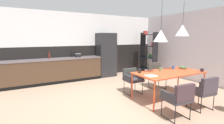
{
  "coord_description": "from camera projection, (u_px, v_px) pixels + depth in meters",
  "views": [
    {
      "loc": [
        -2.34,
        -3.15,
        1.64
      ],
      "look_at": [
        -0.11,
        0.96,
        0.93
      ],
      "focal_mm": 25.54,
      "sensor_mm": 36.0,
      "label": 1
    }
  ],
  "objects": [
    {
      "name": "ground_plane",
      "position": [
        133.0,
        102.0,
        4.09
      ],
      "size": [
        8.74,
        8.74,
        0.0
      ],
      "primitive_type": "plane",
      "color": "tan"
    },
    {
      "name": "back_wall_splashback_dark",
      "position": [
        88.0,
        61.0,
        6.86
      ],
      "size": [
        6.73,
        0.12,
        1.32
      ],
      "primitive_type": "cube",
      "color": "black",
      "rests_on": "ground"
    },
    {
      "name": "back_wall_panel_upper",
      "position": [
        87.0,
        30.0,
        6.66
      ],
      "size": [
        6.73,
        0.12,
        1.32
      ],
      "primitive_type": "cube",
      "color": "silver",
      "rests_on": "back_wall_splashback_dark"
    },
    {
      "name": "side_wall_right",
      "position": [
        213.0,
        47.0,
        5.46
      ],
      "size": [
        0.12,
        6.72,
        2.64
      ],
      "primitive_type": "cube",
      "color": "silver",
      "rests_on": "ground"
    },
    {
      "name": "kitchen_counter",
      "position": [
        54.0,
        71.0,
        5.89
      ],
      "size": [
        3.54,
        0.63,
        0.89
      ],
      "color": "#483122",
      "rests_on": "ground"
    },
    {
      "name": "refrigerator_column",
      "position": [
        106.0,
        55.0,
        6.83
      ],
      "size": [
        0.75,
        0.6,
        1.84
      ],
      "primitive_type": "cube",
      "color": "#232326",
      "rests_on": "ground"
    },
    {
      "name": "dining_table",
      "position": [
        169.0,
        73.0,
        4.28
      ],
      "size": [
        1.9,
        0.92,
        0.73
      ],
      "color": "#DC4D28",
      "rests_on": "ground"
    },
    {
      "name": "armchair_by_stool",
      "position": [
        156.0,
        72.0,
        5.25
      ],
      "size": [
        0.55,
        0.54,
        0.82
      ],
      "rotation": [
        0.0,
        0.0,
        2.98
      ],
      "color": "#3A343A",
      "rests_on": "ground"
    },
    {
      "name": "armchair_head_of_table",
      "position": [
        179.0,
        96.0,
        3.18
      ],
      "size": [
        0.53,
        0.51,
        0.76
      ],
      "rotation": [
        0.0,
        0.0,
        -0.09
      ],
      "color": "#3A343A",
      "rests_on": "ground"
    },
    {
      "name": "armchair_facing_counter",
      "position": [
        132.0,
        77.0,
        4.73
      ],
      "size": [
        0.5,
        0.48,
        0.73
      ],
      "rotation": [
        0.0,
        0.0,
        3.11
      ],
      "color": "#3A343A",
      "rests_on": "ground"
    },
    {
      "name": "armchair_far_side",
      "position": [
        204.0,
        89.0,
        3.61
      ],
      "size": [
        0.53,
        0.52,
        0.79
      ],
      "rotation": [
        0.0,
        0.0,
        -0.11
      ],
      "color": "#3A343A",
      "rests_on": "ground"
    },
    {
      "name": "fruit_bowl",
      "position": [
        183.0,
        67.0,
        4.74
      ],
      "size": [
        0.25,
        0.25,
        0.07
      ],
      "color": "#4C704C",
      "rests_on": "dining_table"
    },
    {
      "name": "open_book",
      "position": [
        151.0,
        76.0,
        3.84
      ],
      "size": [
        0.25,
        0.23,
        0.02
      ],
      "color": "white",
      "rests_on": "dining_table"
    },
    {
      "name": "mug_wide_latte",
      "position": [
        160.0,
        69.0,
        4.38
      ],
      "size": [
        0.12,
        0.07,
        0.11
      ],
      "color": "#5B8456",
      "rests_on": "dining_table"
    },
    {
      "name": "mug_white_ceramic",
      "position": [
        202.0,
        70.0,
        4.35
      ],
      "size": [
        0.13,
        0.08,
        0.08
      ],
      "color": "black",
      "rests_on": "dining_table"
    },
    {
      "name": "mug_dark_espresso",
      "position": [
        173.0,
        67.0,
        4.67
      ],
      "size": [
        0.13,
        0.08,
        0.1
      ],
      "color": "#335B93",
      "rests_on": "dining_table"
    },
    {
      "name": "mug_glass_clear",
      "position": [
        140.0,
        71.0,
        4.16
      ],
      "size": [
        0.12,
        0.07,
        0.11
      ],
      "color": "black",
      "rests_on": "dining_table"
    },
    {
      "name": "cooking_pot",
      "position": [
        78.0,
        55.0,
        6.28
      ],
      "size": [
        0.25,
        0.25,
        0.17
      ],
      "color": "black",
      "rests_on": "kitchen_counter"
    },
    {
      "name": "bottle_vinegar_dark",
      "position": [
        49.0,
        56.0,
        5.82
      ],
      "size": [
        0.06,
        0.06,
        0.28
      ],
      "color": "maroon",
      "rests_on": "kitchen_counter"
    },
    {
      "name": "bottle_wine_green",
      "position": [
        72.0,
        54.0,
        6.3
      ],
      "size": [
        0.06,
        0.06,
        0.28
      ],
      "color": "black",
      "rests_on": "kitchen_counter"
    },
    {
      "name": "open_shelf_unit",
      "position": [
        149.0,
        52.0,
        7.17
      ],
      "size": [
        0.3,
        0.85,
        1.96
      ],
      "rotation": [
        0.0,
        0.0,
        -1.57
      ],
      "color": "black",
      "rests_on": "ground"
    },
    {
      "name": "pendant_lamp_over_table_near",
      "position": [
        161.0,
        36.0,
        3.94
      ],
      "size": [
        0.35,
        0.35,
        1.04
      ],
      "color": "black"
    },
    {
      "name": "pendant_lamp_over_table_far",
      "position": [
        182.0,
        30.0,
        4.26
      ],
      "size": [
        0.36,
        0.36,
        0.9
      ],
      "color": "black"
    }
  ]
}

